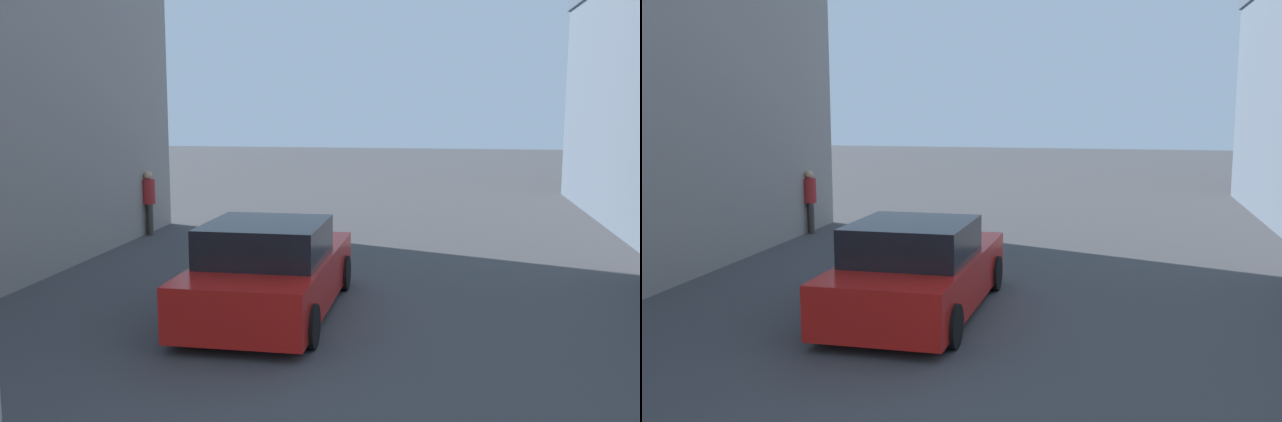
% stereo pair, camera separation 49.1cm
% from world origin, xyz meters
% --- Properties ---
extents(ground_plane, '(86.90, 86.90, 0.00)m').
position_xyz_m(ground_plane, '(0.00, 10.00, 0.00)').
color(ground_plane, '#424244').
extents(car_lead, '(2.14, 4.67, 1.56)m').
position_xyz_m(car_lead, '(-1.08, 7.88, 0.70)').
color(car_lead, black).
rests_on(car_lead, ground).
extents(palm_tree_mid_left, '(3.38, 3.37, 8.11)m').
position_xyz_m(palm_tree_mid_left, '(-7.23, 10.45, 4.89)').
color(palm_tree_mid_left, brown).
rests_on(palm_tree_mid_left, ground).
extents(pedestrian_far_left, '(0.48, 0.48, 1.68)m').
position_xyz_m(pedestrian_far_left, '(-5.92, 14.35, 0.98)').
color(pedestrian_far_left, '#3F3833').
rests_on(pedestrian_far_left, ground).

